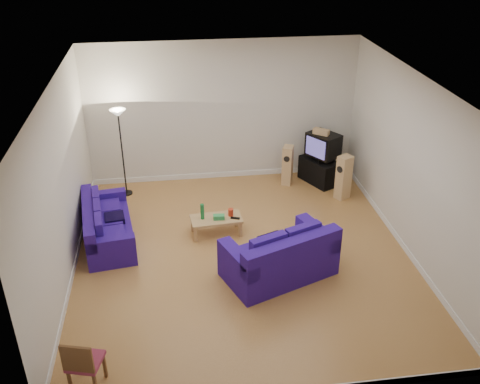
{
  "coord_description": "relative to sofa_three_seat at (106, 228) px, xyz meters",
  "views": [
    {
      "loc": [
        -1.15,
        -7.99,
        5.64
      ],
      "look_at": [
        0.0,
        0.4,
        1.1
      ],
      "focal_mm": 40.0,
      "sensor_mm": 36.0,
      "label": 1
    }
  ],
  "objects": [
    {
      "name": "av_receiver",
      "position": [
        4.71,
        1.84,
        0.33
      ],
      "size": [
        0.38,
        0.45,
        0.1
      ],
      "primitive_type": "cube",
      "rotation": [
        0.0,
        0.0,
        -1.47
      ],
      "color": "black",
      "rests_on": "tv_stand"
    },
    {
      "name": "room",
      "position": [
        2.5,
        -0.84,
        1.26
      ],
      "size": [
        6.01,
        6.51,
        3.21
      ],
      "color": "brown",
      "rests_on": "ground"
    },
    {
      "name": "speaker_right",
      "position": [
        4.95,
        1.04,
        0.21
      ],
      "size": [
        0.37,
        0.35,
        0.99
      ],
      "rotation": [
        0.0,
        0.0,
        -1.03
      ],
      "color": "tan",
      "rests_on": "ground"
    },
    {
      "name": "tv_stand",
      "position": [
        4.66,
        1.86,
        -0.0
      ],
      "size": [
        0.87,
        1.04,
        0.56
      ],
      "primitive_type": "cube",
      "rotation": [
        0.0,
        0.0,
        -1.1
      ],
      "color": "black",
      "rests_on": "ground"
    },
    {
      "name": "red_canister",
      "position": [
        2.38,
        0.01,
        0.14
      ],
      "size": [
        0.12,
        0.12,
        0.14
      ],
      "primitive_type": "cylinder",
      "rotation": [
        0.0,
        0.0,
        -0.25
      ],
      "color": "red",
      "rests_on": "coffee_table"
    },
    {
      "name": "tissue_box",
      "position": [
        2.14,
        -0.09,
        0.12
      ],
      "size": [
        0.22,
        0.13,
        0.09
      ],
      "primitive_type": "cube",
      "rotation": [
        0.0,
        0.0,
        -0.06
      ],
      "color": "green",
      "rests_on": "coffee_table"
    },
    {
      "name": "centre_speaker",
      "position": [
        4.62,
        1.84,
        0.96
      ],
      "size": [
        0.36,
        0.33,
        0.12
      ],
      "primitive_type": "cube",
      "rotation": [
        0.0,
        0.0,
        -0.68
      ],
      "color": "tan",
      "rests_on": "television"
    },
    {
      "name": "bottle",
      "position": [
        1.83,
        -0.03,
        0.23
      ],
      "size": [
        0.09,
        0.09,
        0.31
      ],
      "primitive_type": "cylinder",
      "rotation": [
        0.0,
        0.0,
        -0.32
      ],
      "color": "#197233",
      "rests_on": "coffee_table"
    },
    {
      "name": "sofa_loveseat",
      "position": [
        3.05,
        -1.54,
        0.07
      ],
      "size": [
        2.08,
        1.63,
        0.92
      ],
      "rotation": [
        0.0,
        0.0,
        0.38
      ],
      "color": "navy",
      "rests_on": "ground"
    },
    {
      "name": "dining_chair",
      "position": [
        0.04,
        -3.6,
        0.2
      ],
      "size": [
        0.51,
        0.51,
        0.87
      ],
      "rotation": [
        0.0,
        0.0,
        -0.27
      ],
      "color": "brown",
      "rests_on": "ground"
    },
    {
      "name": "television",
      "position": [
        4.7,
        1.86,
        0.64
      ],
      "size": [
        0.79,
        0.85,
        0.53
      ],
      "rotation": [
        0.0,
        0.0,
        -0.99
      ],
      "color": "black",
      "rests_on": "av_receiver"
    },
    {
      "name": "sofa_three_seat",
      "position": [
        0.0,
        0.0,
        0.0
      ],
      "size": [
        1.12,
        2.07,
        0.76
      ],
      "rotation": [
        0.0,
        0.0,
        -1.43
      ],
      "color": "navy",
      "rests_on": "ground"
    },
    {
      "name": "coffee_table",
      "position": [
        2.1,
        -0.04,
        0.02
      ],
      "size": [
        1.01,
        0.56,
        0.35
      ],
      "rotation": [
        0.0,
        0.0,
        0.08
      ],
      "color": "tan",
      "rests_on": "ground"
    },
    {
      "name": "floor_lamp",
      "position": [
        0.28,
        1.86,
        1.34
      ],
      "size": [
        0.34,
        0.34,
        1.96
      ],
      "color": "black",
      "rests_on": "ground"
    },
    {
      "name": "remote",
      "position": [
        2.46,
        -0.12,
        0.08
      ],
      "size": [
        0.19,
        0.11,
        0.02
      ],
      "primitive_type": "cube",
      "rotation": [
        0.0,
        0.0,
        -0.35
      ],
      "color": "black",
      "rests_on": "coffee_table"
    },
    {
      "name": "speaker_left",
      "position": [
        3.9,
        1.86,
        0.18
      ],
      "size": [
        0.31,
        0.33,
        0.92
      ],
      "rotation": [
        0.0,
        0.0,
        -0.41
      ],
      "color": "tan",
      "rests_on": "ground"
    }
  ]
}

